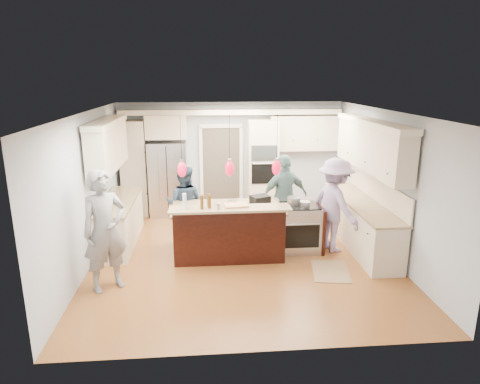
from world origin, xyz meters
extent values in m
plane|color=#9C662A|center=(0.00, 0.00, 0.00)|extent=(6.00, 6.00, 0.00)
cube|color=#B2BCC6|center=(0.00, 3.00, 1.35)|extent=(5.50, 0.04, 2.70)
cube|color=#B2BCC6|center=(0.00, -3.00, 1.35)|extent=(5.50, 0.04, 2.70)
cube|color=#B2BCC6|center=(-2.75, 0.00, 1.35)|extent=(0.04, 6.00, 2.70)
cube|color=#B2BCC6|center=(2.75, 0.00, 1.35)|extent=(0.04, 6.00, 2.70)
cube|color=white|center=(0.00, 0.00, 2.70)|extent=(5.50, 6.00, 0.04)
cube|color=#B7B7BC|center=(-1.55, 2.64, 0.90)|extent=(0.90, 0.70, 1.80)
cube|color=beige|center=(0.75, 2.67, 1.15)|extent=(0.72, 0.64, 2.30)
cube|color=black|center=(0.75, 2.34, 1.55)|extent=(0.60, 0.02, 0.35)
cube|color=black|center=(0.75, 2.34, 1.05)|extent=(0.60, 0.02, 0.50)
cylinder|color=#B7B7BC|center=(0.75, 2.31, 1.30)|extent=(0.55, 0.02, 0.02)
cube|color=beige|center=(-2.35, 2.70, 1.15)|extent=(0.60, 0.58, 2.30)
cube|color=beige|center=(-1.55, 2.70, 2.15)|extent=(0.95, 0.58, 0.55)
cube|color=beige|center=(1.80, 2.82, 1.95)|extent=(1.70, 0.35, 0.85)
cube|color=beige|center=(0.00, 2.80, 2.48)|extent=(5.30, 0.38, 0.12)
cube|color=#4C443A|center=(-0.25, 2.99, 1.05)|extent=(0.90, 0.06, 2.10)
cube|color=white|center=(-0.25, 2.95, 2.13)|extent=(1.04, 0.06, 0.10)
cube|color=beige|center=(2.40, 0.30, 0.44)|extent=(0.60, 3.00, 0.88)
cube|color=tan|center=(2.40, 0.30, 0.90)|extent=(0.64, 3.05, 0.04)
cube|color=beige|center=(2.52, 0.30, 1.98)|extent=(0.35, 3.00, 0.85)
cube|color=beige|center=(2.51, 0.30, 2.46)|extent=(0.37, 3.10, 0.10)
cube|color=beige|center=(-2.40, 0.80, 0.44)|extent=(0.60, 2.20, 0.88)
cube|color=tan|center=(-2.40, 0.80, 0.90)|extent=(0.64, 2.25, 0.04)
cube|color=beige|center=(-2.52, 0.80, 1.98)|extent=(0.35, 2.20, 0.85)
cube|color=beige|center=(-2.51, 0.80, 2.46)|extent=(0.37, 2.30, 0.10)
cube|color=black|center=(-0.25, 0.15, 0.44)|extent=(2.00, 1.00, 0.88)
cube|color=tan|center=(-0.25, 0.15, 0.90)|extent=(2.10, 1.10, 0.04)
cube|color=black|center=(-0.25, -0.41, 0.54)|extent=(2.00, 0.12, 1.08)
cube|color=tan|center=(-0.25, -0.55, 1.10)|extent=(2.10, 0.42, 0.04)
cube|color=black|center=(0.38, 0.24, 1.01)|extent=(0.41, 0.38, 0.18)
cube|color=#B7B7BC|center=(1.13, 0.15, 0.45)|extent=(0.76, 0.66, 0.90)
cube|color=black|center=(1.13, -0.19, 0.40)|extent=(0.65, 0.01, 0.45)
cube|color=black|center=(1.13, 0.15, 0.91)|extent=(0.72, 0.59, 0.02)
cube|color=black|center=(1.54, 0.15, 0.44)|extent=(0.06, 0.71, 0.88)
cylinder|color=black|center=(-1.05, -0.51, 2.33)|extent=(0.01, 0.01, 0.75)
ellipsoid|color=#B90A26|center=(-1.05, -0.51, 1.80)|extent=(0.15, 0.15, 0.26)
cylinder|color=black|center=(-0.25, -0.51, 2.33)|extent=(0.01, 0.01, 0.75)
ellipsoid|color=#B90A26|center=(-0.25, -0.51, 1.80)|extent=(0.15, 0.15, 0.26)
cylinder|color=black|center=(0.55, -0.51, 2.33)|extent=(0.01, 0.01, 0.75)
ellipsoid|color=#B90A26|center=(0.55, -0.51, 1.80)|extent=(0.15, 0.15, 0.26)
imported|color=slate|center=(-2.24, -1.14, 0.98)|extent=(0.85, 0.78, 1.95)
imported|color=#27374B|center=(-1.10, 0.85, 0.79)|extent=(0.87, 0.74, 1.58)
imported|color=slate|center=(0.97, 0.85, 0.89)|extent=(1.12, 0.70, 1.77)
imported|color=#9987B6|center=(1.81, 0.10, 0.91)|extent=(1.09, 1.35, 1.83)
cube|color=#9A8154|center=(1.49, -0.86, 0.01)|extent=(0.75, 0.98, 0.01)
cylinder|color=silver|center=(-1.02, -0.58, 1.26)|extent=(0.07, 0.07, 0.28)
cylinder|color=#4F2E0E|center=(-0.73, -0.59, 1.24)|extent=(0.07, 0.07, 0.24)
cylinder|color=#4F2E0E|center=(-0.60, -0.55, 1.24)|extent=(0.07, 0.07, 0.23)
cylinder|color=#4F2E0E|center=(-0.61, -0.44, 1.24)|extent=(0.07, 0.07, 0.23)
cylinder|color=#B7B7BC|center=(-0.45, -0.64, 1.18)|extent=(0.07, 0.07, 0.11)
cube|color=tan|center=(-0.14, -0.47, 1.14)|extent=(0.43, 0.33, 0.03)
cylinder|color=#B7B7BC|center=(1.03, 0.22, 0.99)|extent=(0.24, 0.24, 0.14)
cylinder|color=#B7B7BC|center=(1.21, 0.06, 0.97)|extent=(0.19, 0.19, 0.10)
camera|label=1|loc=(-0.68, -7.56, 3.31)|focal=32.00mm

